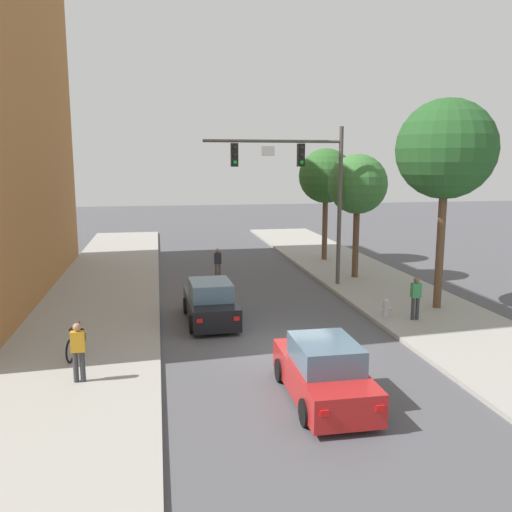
# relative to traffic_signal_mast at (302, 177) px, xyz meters

# --- Properties ---
(ground_plane) EXTENTS (120.00, 120.00, 0.00)m
(ground_plane) POSITION_rel_traffic_signal_mast_xyz_m (-2.75, -8.25, -5.34)
(ground_plane) COLOR #4C4C51
(sidewalk_left) EXTENTS (5.00, 60.00, 0.15)m
(sidewalk_left) POSITION_rel_traffic_signal_mast_xyz_m (-9.25, -8.25, -5.27)
(sidewalk_left) COLOR #99968E
(sidewalk_left) RESTS_ON ground
(sidewalk_right) EXTENTS (5.00, 60.00, 0.15)m
(sidewalk_right) POSITION_rel_traffic_signal_mast_xyz_m (3.75, -8.25, -5.27)
(sidewalk_right) COLOR #99968E
(sidewalk_right) RESTS_ON ground
(traffic_signal_mast) EXTENTS (6.58, 0.38, 7.50)m
(traffic_signal_mast) POSITION_rel_traffic_signal_mast_xyz_m (0.00, 0.00, 0.00)
(traffic_signal_mast) COLOR #514C47
(traffic_signal_mast) RESTS_ON sidewalk_right
(car_lead_black) EXTENTS (1.93, 4.29, 1.60)m
(car_lead_black) POSITION_rel_traffic_signal_mast_xyz_m (-4.83, -4.74, -4.62)
(car_lead_black) COLOR black
(car_lead_black) RESTS_ON ground
(car_following_red) EXTENTS (1.85, 4.25, 1.60)m
(car_following_red) POSITION_rel_traffic_signal_mast_xyz_m (-2.67, -12.09, -4.62)
(car_following_red) COLOR #B21E1E
(car_following_red) RESTS_ON ground
(pedestrian_sidewalk_left_walker) EXTENTS (0.36, 0.22, 1.64)m
(pedestrian_sidewalk_left_walker) POSITION_rel_traffic_signal_mast_xyz_m (-8.90, -10.15, -4.28)
(pedestrian_sidewalk_left_walker) COLOR #333338
(pedestrian_sidewalk_left_walker) RESTS_ON sidewalk_left
(pedestrian_crossing_road) EXTENTS (0.36, 0.22, 1.64)m
(pedestrian_crossing_road) POSITION_rel_traffic_signal_mast_xyz_m (-3.73, 2.61, -4.43)
(pedestrian_crossing_road) COLOR brown
(pedestrian_crossing_road) RESTS_ON ground
(pedestrian_sidewalk_right_walker) EXTENTS (0.36, 0.22, 1.64)m
(pedestrian_sidewalk_right_walker) POSITION_rel_traffic_signal_mast_xyz_m (2.73, -6.35, -4.28)
(pedestrian_sidewalk_right_walker) COLOR #333338
(pedestrian_sidewalk_right_walker) RESTS_ON sidewalk_right
(bicycle_leaning) EXTENTS (0.37, 1.75, 0.98)m
(bicycle_leaning) POSITION_rel_traffic_signal_mast_xyz_m (-9.27, -8.14, -4.80)
(bicycle_leaning) COLOR black
(bicycle_leaning) RESTS_ON sidewalk_left
(fire_hydrant) EXTENTS (0.48, 0.24, 0.72)m
(fire_hydrant) POSITION_rel_traffic_signal_mast_xyz_m (1.79, -5.80, -4.84)
(fire_hydrant) COLOR #B2B2B7
(fire_hydrant) RESTS_ON sidewalk_right
(street_tree_nearest) EXTENTS (3.89, 3.89, 8.30)m
(street_tree_nearest) POSITION_rel_traffic_signal_mast_xyz_m (4.42, -4.89, 1.13)
(street_tree_nearest) COLOR brown
(street_tree_nearest) RESTS_ON sidewalk_right
(street_tree_second) EXTENTS (3.00, 3.00, 6.27)m
(street_tree_second) POSITION_rel_traffic_signal_mast_xyz_m (3.24, 1.36, -0.46)
(street_tree_second) COLOR brown
(street_tree_second) RESTS_ON sidewalk_right
(street_tree_third) EXTENTS (3.24, 3.24, 6.67)m
(street_tree_third) POSITION_rel_traffic_signal_mast_xyz_m (3.24, 6.60, -0.18)
(street_tree_third) COLOR brown
(street_tree_third) RESTS_ON sidewalk_right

